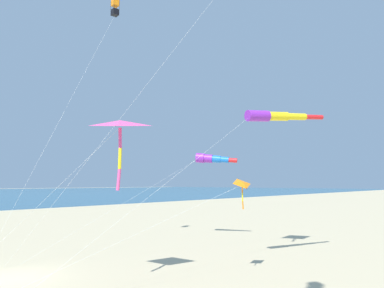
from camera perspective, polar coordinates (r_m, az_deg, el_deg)
The scene contains 6 objects.
ground_plane at distance 19.98m, azimuth -27.64°, elevation -18.90°, with size 600.00×600.00×0.00m, color #C6B58C.
kite_delta_magenta_far_left at distance 16.46m, azimuth -11.64°, elevation 2.92°, with size 7.56×5.50×7.57m.
kite_box_orange_high_right at distance 28.70m, azimuth -12.45°, elevation 20.74°, with size 0.72×8.46×18.24m.
kite_windsock_white_trailing at distance 21.16m, azimuth 13.46°, elevation 4.40°, with size 4.95×16.96×8.85m.
kite_windsock_long_streamer_left at distance 30.17m, azimuth 3.06°, elevation -2.41°, with size 4.03×16.06×7.18m.
kite_delta_small_distant at distance 17.83m, azimuth 8.04°, elevation -6.59°, with size 4.22×12.24×4.79m.
Camera 1 is at (18.11, -7.09, 4.57)m, focal length 32.78 mm.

